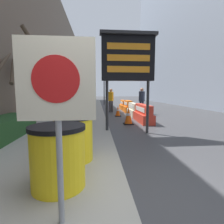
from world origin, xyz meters
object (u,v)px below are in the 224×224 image
barrel_drum_middle (74,138)px  barrel_drum_foreground (58,156)px  jersey_barrier_cream (134,110)px  jersey_barrier_orange_far (128,107)px  traffic_light_near_curb (104,76)px  traffic_cone_mid (130,108)px  pedestrian_passerby (111,98)px  traffic_cone_near (128,116)px  message_board (128,59)px  jersey_barrier_red_striped (143,114)px  traffic_cone_far (118,111)px  jersey_barrier_orange_near (124,105)px  pedestrian_worker (142,99)px  warning_sign (57,94)px

barrel_drum_middle → barrel_drum_foreground: bearing=-94.8°
jersey_barrier_cream → jersey_barrier_orange_far: size_ratio=1.15×
traffic_light_near_curb → traffic_cone_mid: bearing=-79.4°
pedestrian_passerby → barrel_drum_middle: bearing=9.6°
traffic_cone_near → barrel_drum_middle: bearing=-113.2°
jersey_barrier_orange_far → traffic_cone_near: bearing=-99.8°
message_board → jersey_barrier_orange_far: 7.14m
jersey_barrier_red_striped → pedestrian_passerby: bearing=105.9°
barrel_drum_middle → jersey_barrier_cream: (2.75, 7.29, -0.23)m
traffic_cone_far → pedestrian_passerby: (-0.25, 2.24, 0.70)m
barrel_drum_foreground → jersey_barrier_orange_far: bearing=74.7°
traffic_cone_near → pedestrian_passerby: (-0.41, 4.97, 0.63)m
jersey_barrier_orange_near → pedestrian_worker: pedestrian_worker is taller
traffic_light_near_curb → barrel_drum_middle: bearing=-94.4°
warning_sign → jersey_barrier_orange_near: 13.50m
traffic_cone_near → jersey_barrier_orange_near: bearing=83.1°
message_board → traffic_light_near_curb: 14.44m
barrel_drum_middle → jersey_barrier_red_striped: size_ratio=0.42×
jersey_barrier_orange_far → pedestrian_passerby: size_ratio=0.95×
message_board → traffic_cone_far: message_board is taller
pedestrian_worker → traffic_light_near_curb: bearing=-135.0°
message_board → barrel_drum_foreground: bearing=-114.0°
barrel_drum_middle → jersey_barrier_cream: size_ratio=0.47×
jersey_barrier_red_striped → jersey_barrier_cream: bearing=90.0°
traffic_cone_near → traffic_cone_mid: size_ratio=1.07×
jersey_barrier_cream → warning_sign: bearing=-106.4°
pedestrian_worker → barrel_drum_foreground: bearing=10.1°
jersey_barrier_red_striped → traffic_cone_near: jersey_barrier_red_striped is taller
jersey_barrier_orange_far → jersey_barrier_orange_near: jersey_barrier_orange_far is taller
barrel_drum_foreground → warning_sign: warning_sign is taller
traffic_cone_far → traffic_light_near_curb: (-0.43, 9.90, 2.96)m
barrel_drum_middle → traffic_cone_mid: bearing=72.3°
jersey_barrier_orange_far → message_board: bearing=-100.3°
jersey_barrier_orange_far → traffic_light_near_curb: traffic_light_near_curb is taller
barrel_drum_foreground → message_board: bearing=66.0°
barrel_drum_foreground → warning_sign: bearing=-76.4°
jersey_barrier_orange_near → traffic_cone_mid: jersey_barrier_orange_near is taller
barrel_drum_middle → jersey_barrier_cream: barrel_drum_middle is taller
barrel_drum_middle → traffic_cone_near: barrel_drum_middle is taller
barrel_drum_foreground → jersey_barrier_orange_far: (2.83, 10.32, -0.20)m
jersey_barrier_cream → traffic_cone_mid: bearing=86.6°
traffic_cone_near → pedestrian_passerby: bearing=94.7°
traffic_cone_mid → jersey_barrier_red_striped: bearing=-91.4°
traffic_cone_near → traffic_light_near_curb: size_ratio=0.18×
barrel_drum_middle → traffic_cone_far: barrel_drum_middle is taller
jersey_barrier_orange_far → traffic_light_near_curb: size_ratio=0.36×
jersey_barrier_red_striped → barrel_drum_foreground: bearing=-115.3°
traffic_light_near_curb → pedestrian_worker: bearing=-76.3°
warning_sign → message_board: 4.74m
pedestrian_worker → jersey_barrier_red_striped: bearing=18.3°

